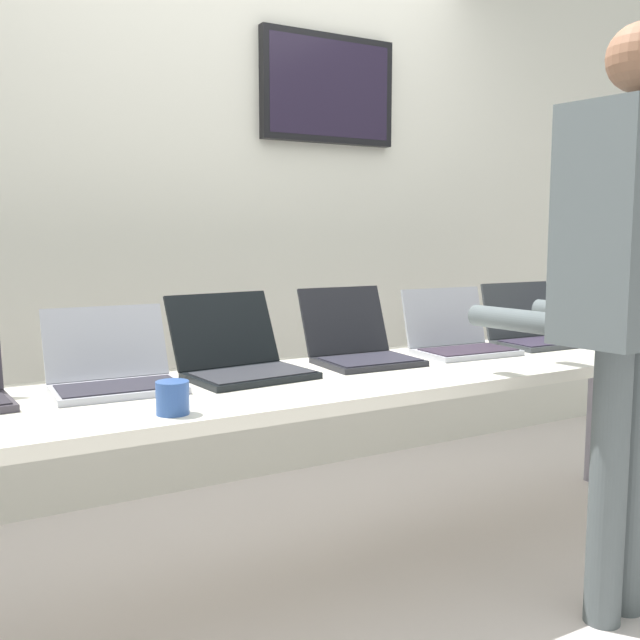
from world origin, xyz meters
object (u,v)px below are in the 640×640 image
at_px(laptop_station_1, 113,371).
at_px(coffee_mug, 173,398).
at_px(workbench, 373,382).
at_px(laptop_station_2, 240,357).
at_px(laptop_station_5, 533,330).
at_px(laptop_station_3, 359,345).
at_px(equipment_box, 608,293).
at_px(person, 628,268).
at_px(laptop_station_4, 458,338).

bearing_deg(laptop_station_1, coffee_mug, -82.32).
xyz_separation_m(workbench, laptop_station_1, (-0.85, 0.13, 0.10)).
height_order(laptop_station_2, laptop_station_5, laptop_station_2).
bearing_deg(laptop_station_1, laptop_station_5, -0.31).
bearing_deg(laptop_station_1, laptop_station_3, 0.62).
bearing_deg(equipment_box, laptop_station_1, 179.11).
bearing_deg(workbench, equipment_box, 4.27).
xyz_separation_m(laptop_station_2, laptop_station_5, (1.33, -0.01, -0.00)).
relative_size(workbench, laptop_station_3, 8.26).
bearing_deg(coffee_mug, person, -16.24).
bearing_deg(person, laptop_station_1, 150.42).
height_order(laptop_station_2, coffee_mug, laptop_station_2).
height_order(equipment_box, laptop_station_4, equipment_box).
height_order(workbench, coffee_mug, coffee_mug).
bearing_deg(laptop_station_5, coffee_mug, -167.53).
xyz_separation_m(laptop_station_5, person, (-0.41, -0.74, 0.30)).
bearing_deg(laptop_station_2, laptop_station_1, 179.49).
relative_size(laptop_station_1, laptop_station_4, 1.00).
xyz_separation_m(laptop_station_1, laptop_station_2, (0.41, -0.00, 0.00)).
distance_m(laptop_station_5, coffee_mug, 1.73).
bearing_deg(laptop_station_5, workbench, -172.15).
distance_m(laptop_station_1, laptop_station_4, 1.32).
distance_m(laptop_station_2, laptop_station_3, 0.47).
distance_m(workbench, laptop_station_4, 0.49).
distance_m(workbench, coffee_mug, 0.84).
xyz_separation_m(workbench, laptop_station_4, (0.47, 0.11, 0.10)).
relative_size(laptop_station_5, person, 0.21).
bearing_deg(laptop_station_1, equipment_box, -0.89).
xyz_separation_m(laptop_station_4, laptop_station_5, (0.42, 0.01, 0.00)).
relative_size(workbench, person, 1.73).
xyz_separation_m(equipment_box, person, (-0.84, -0.72, 0.16)).
distance_m(laptop_station_3, coffee_mug, 0.92).
relative_size(laptop_station_2, laptop_station_5, 1.09).
xyz_separation_m(equipment_box, laptop_station_4, (-0.85, 0.01, -0.14)).
distance_m(equipment_box, laptop_station_3, 1.29).
distance_m(workbench, laptop_station_1, 0.86).
distance_m(equipment_box, laptop_station_4, 0.86).
height_order(laptop_station_3, person, person).
bearing_deg(laptop_station_2, equipment_box, -0.98).
height_order(laptop_station_3, coffee_mug, laptop_station_3).
relative_size(laptop_station_1, coffee_mug, 4.47).
height_order(laptop_station_3, laptop_station_4, laptop_station_3).
bearing_deg(coffee_mug, workbench, 17.43).
bearing_deg(laptop_station_4, laptop_station_1, 179.14).
relative_size(workbench, laptop_station_1, 8.03).
relative_size(equipment_box, laptop_station_5, 1.06).
height_order(laptop_station_4, coffee_mug, laptop_station_4).
bearing_deg(laptop_station_2, coffee_mug, -133.40).
bearing_deg(laptop_station_2, workbench, -16.29).
distance_m(equipment_box, coffee_mug, 2.15).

